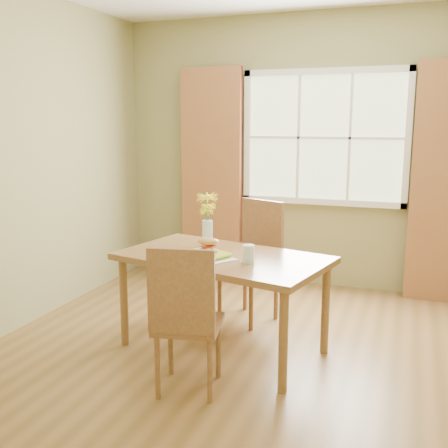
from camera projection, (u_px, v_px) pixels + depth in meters
room at (277, 169)px, 3.42m from camera, size 4.24×3.84×2.74m
window at (324, 138)px, 5.12m from camera, size 1.62×0.06×1.32m
curtain_left at (211, 175)px, 5.50m from camera, size 0.65×0.08×2.20m
curtain_right at (448, 184)px, 4.73m from camera, size 0.65×0.08×2.20m
dining_table at (223, 265)px, 3.77m from camera, size 1.61×1.13×0.71m
chair_near at (186, 314)px, 3.14m from camera, size 0.47×0.47×0.95m
chair_far at (255, 255)px, 4.42m from camera, size 0.54×0.54×1.01m
placemat at (201, 257)px, 3.70m from camera, size 0.56×0.53×0.01m
plate at (207, 256)px, 3.69m from camera, size 0.36×0.36×0.01m
croissant_sandwich at (208, 246)px, 3.72m from camera, size 0.17×0.14×0.11m
water_glass at (248, 254)px, 3.55m from camera, size 0.08×0.08×0.12m
flower_vase at (207, 214)px, 3.97m from camera, size 0.17×0.17×0.41m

